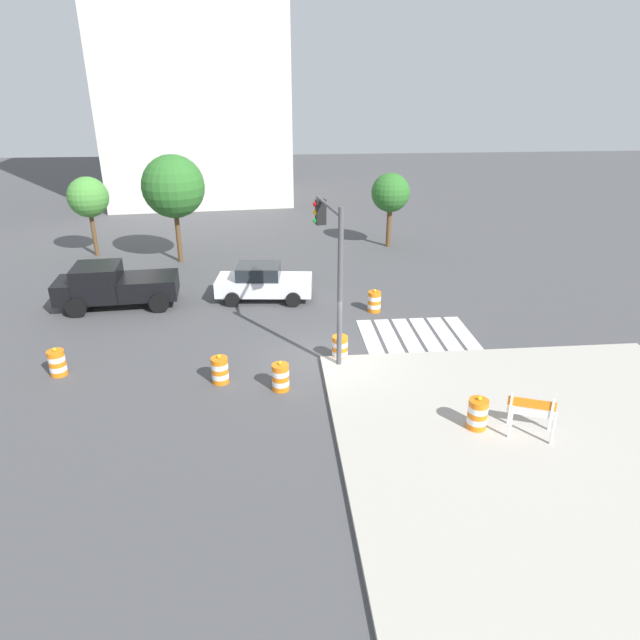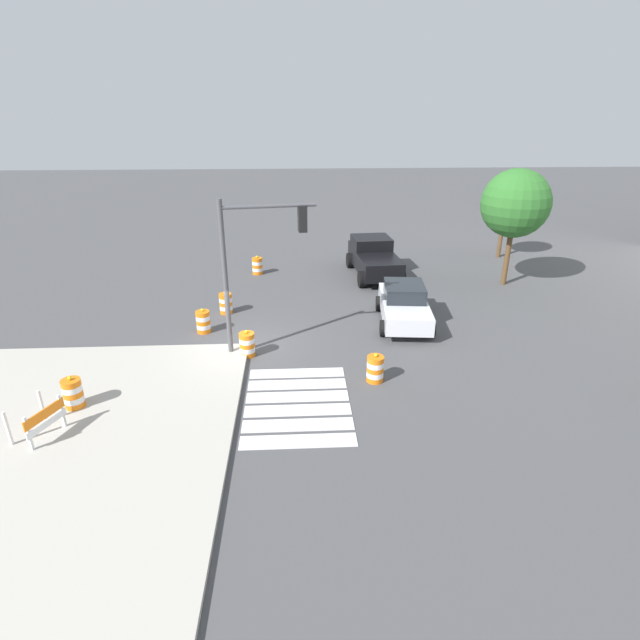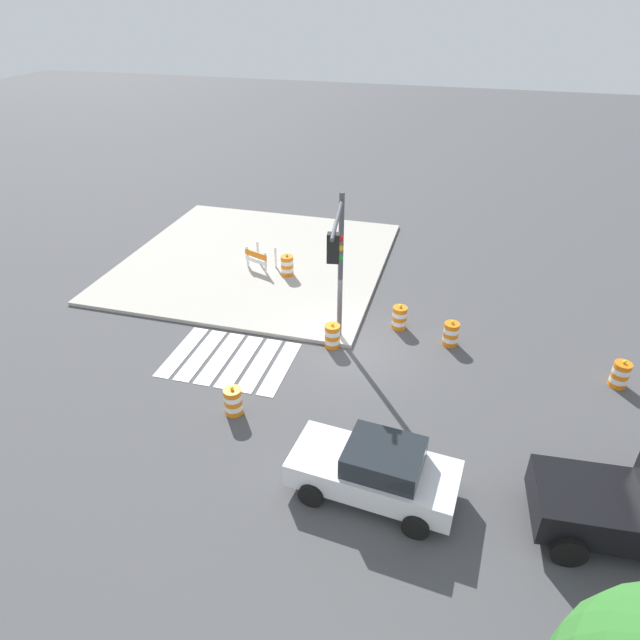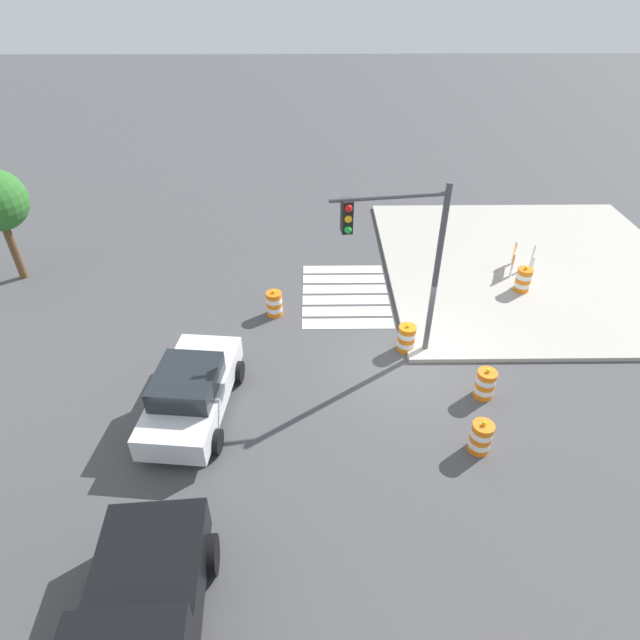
{
  "view_description": "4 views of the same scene",
  "coord_description": "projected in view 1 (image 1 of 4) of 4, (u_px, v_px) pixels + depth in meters",
  "views": [
    {
      "loc": [
        -1.64,
        -17.72,
        9.28
      ],
      "look_at": [
        0.14,
        1.62,
        0.87
      ],
      "focal_mm": 31.23,
      "sensor_mm": 36.0,
      "label": 1
    },
    {
      "loc": [
        16.82,
        1.81,
        8.33
      ],
      "look_at": [
        0.16,
        2.69,
        1.12
      ],
      "focal_mm": 27.56,
      "sensor_mm": 36.0,
      "label": 2
    },
    {
      "loc": [
        -3.3,
        16.4,
        11.52
      ],
      "look_at": [
        0.88,
        1.1,
        1.76
      ],
      "focal_mm": 31.1,
      "sensor_mm": 36.0,
      "label": 3
    },
    {
      "loc": [
        -12.38,
        2.95,
        10.56
      ],
      "look_at": [
        1.03,
        2.78,
        0.96
      ],
      "focal_mm": 29.02,
      "sensor_mm": 36.0,
      "label": 4
    }
  ],
  "objects": [
    {
      "name": "ground_plane",
      "position": [
        320.0,
        360.0,
        20.01
      ],
      "size": [
        120.0,
        120.0,
        0.0
      ],
      "primitive_type": "plane",
      "color": "#474749"
    },
    {
      "name": "sidewalk_corner",
      "position": [
        562.0,
        451.0,
        15.01
      ],
      "size": [
        12.0,
        12.0,
        0.15
      ],
      "primitive_type": "cube",
      "color": "#ADA89E",
      "rests_on": "ground"
    },
    {
      "name": "crosswalk_stripes",
      "position": [
        417.0,
        335.0,
        21.99
      ],
      "size": [
        4.35,
        3.2,
        0.02
      ],
      "color": "silver",
      "rests_on": "ground"
    },
    {
      "name": "sports_car",
      "position": [
        263.0,
        282.0,
        25.3
      ],
      "size": [
        4.46,
        2.46,
        1.63
      ],
      "color": "silver",
      "rests_on": "ground"
    },
    {
      "name": "pickup_truck",
      "position": [
        112.0,
        286.0,
        24.41
      ],
      "size": [
        5.27,
        2.63,
        1.92
      ],
      "color": "black",
      "rests_on": "ground"
    },
    {
      "name": "traffic_barrel_near_corner",
      "position": [
        340.0,
        348.0,
        19.91
      ],
      "size": [
        0.56,
        0.56,
        1.02
      ],
      "color": "orange",
      "rests_on": "ground"
    },
    {
      "name": "traffic_barrel_crosswalk_end",
      "position": [
        374.0,
        302.0,
        24.06
      ],
      "size": [
        0.56,
        0.56,
        1.02
      ],
      "color": "orange",
      "rests_on": "ground"
    },
    {
      "name": "traffic_barrel_median_near",
      "position": [
        281.0,
        377.0,
        17.95
      ],
      "size": [
        0.56,
        0.56,
        1.02
      ],
      "color": "orange",
      "rests_on": "ground"
    },
    {
      "name": "traffic_barrel_median_far",
      "position": [
        220.0,
        370.0,
        18.38
      ],
      "size": [
        0.56,
        0.56,
        1.02
      ],
      "color": "orange",
      "rests_on": "ground"
    },
    {
      "name": "traffic_barrel_far_curb",
      "position": [
        57.0,
        363.0,
        18.86
      ],
      "size": [
        0.56,
        0.56,
        1.02
      ],
      "color": "orange",
      "rests_on": "ground"
    },
    {
      "name": "traffic_barrel_on_sidewalk",
      "position": [
        477.0,
        414.0,
        15.71
      ],
      "size": [
        0.56,
        0.56,
        1.02
      ],
      "color": "orange",
      "rests_on": "sidewalk_corner"
    },
    {
      "name": "construction_barricade",
      "position": [
        531.0,
        412.0,
        15.57
      ],
      "size": [
        1.43,
        1.18,
        1.0
      ],
      "color": "silver",
      "rests_on": "sidewalk_corner"
    },
    {
      "name": "traffic_light_pole",
      "position": [
        331.0,
        251.0,
        18.98
      ],
      "size": [
        0.77,
        3.27,
        5.5
      ],
      "color": "#4C4C51",
      "rests_on": "sidewalk_corner"
    },
    {
      "name": "street_tree_streetside_near",
      "position": [
        391.0,
        193.0,
        32.45
      ],
      "size": [
        2.25,
        2.25,
        4.36
      ],
      "color": "brown",
      "rests_on": "ground"
    },
    {
      "name": "street_tree_streetside_mid",
      "position": [
        88.0,
        198.0,
        30.7
      ],
      "size": [
        2.21,
        2.21,
        4.43
      ],
      "color": "brown",
      "rests_on": "ground"
    },
    {
      "name": "street_tree_streetside_far",
      "position": [
        173.0,
        187.0,
        29.26
      ],
      "size": [
        3.29,
        3.29,
        5.76
      ],
      "color": "brown",
      "rests_on": "ground"
    },
    {
      "name": "office_building_far",
      "position": [
        188.0,
        0.0,
        41.26
      ],
      "size": [
        14.81,
        11.17,
        29.46
      ],
      "primitive_type": "cube",
      "rotation": [
        0.0,
        0.0,
        0.09
      ],
      "color": "beige",
      "rests_on": "ground"
    }
  ]
}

